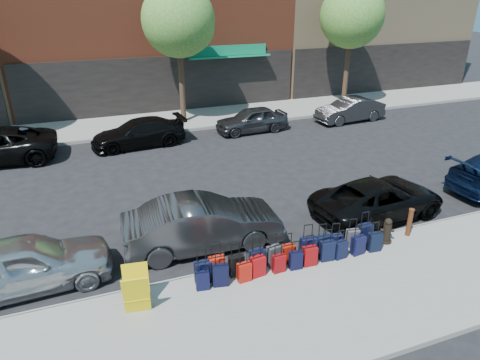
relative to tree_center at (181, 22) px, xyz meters
name	(u,v)px	position (x,y,z in m)	size (l,w,h in m)	color
ground	(231,194)	(-0.64, -9.50, -5.41)	(120.00, 120.00, 0.00)	black
sidewalk_near	(319,302)	(-0.64, -16.00, -5.34)	(60.00, 4.00, 0.15)	gray
sidewalk_far	(173,121)	(-0.64, 0.50, -5.34)	(60.00, 4.00, 0.15)	gray
curb_near	(283,257)	(-0.64, -13.98, -5.34)	(60.00, 0.08, 0.15)	gray
curb_far	(182,131)	(-0.64, -1.52, -5.34)	(60.00, 0.08, 0.15)	gray
tree_center	(181,22)	(0.00, 0.00, 0.00)	(3.80, 3.80, 7.27)	black
tree_right	(354,17)	(10.50, 0.00, 0.00)	(3.80, 3.80, 7.27)	black
suitcase_front_0	(203,272)	(-3.11, -14.34, -4.95)	(0.41, 0.23, 0.98)	black
suitcase_front_1	(217,267)	(-2.71, -14.28, -4.95)	(0.42, 0.24, 1.00)	#B41C0B
suitcase_front_2	(236,265)	(-2.20, -14.35, -4.97)	(0.40, 0.23, 0.94)	black
suitcase_front_3	(257,260)	(-1.60, -14.34, -4.95)	(0.43, 0.27, 0.99)	black
suitcase_front_4	(274,255)	(-1.09, -14.29, -4.97)	(0.43, 0.29, 0.95)	#333338
suitcase_front_5	(288,254)	(-0.69, -14.34, -4.98)	(0.38, 0.22, 0.90)	maroon
suitcase_front_6	(308,248)	(-0.07, -14.34, -4.93)	(0.46, 0.29, 1.05)	black
suitcase_front_7	(322,245)	(0.42, -14.29, -4.97)	(0.39, 0.22, 0.94)	black
suitcase_front_8	(335,243)	(0.81, -14.34, -4.98)	(0.41, 0.27, 0.91)	black
suitcase_front_9	(352,238)	(1.43, -14.27, -4.98)	(0.40, 0.26, 0.89)	#434248
suitcase_front_10	(365,234)	(1.85, -14.26, -4.94)	(0.43, 0.25, 1.03)	black
suitcase_back_0	(203,281)	(-3.19, -14.61, -5.01)	(0.36, 0.24, 0.79)	black
suitcase_back_1	(220,275)	(-2.72, -14.61, -4.97)	(0.44, 0.30, 0.95)	black
suitcase_back_2	(244,272)	(-2.09, -14.66, -5.00)	(0.37, 0.23, 0.84)	#B2140B
suitcase_back_3	(258,266)	(-1.69, -14.59, -4.98)	(0.41, 0.27, 0.92)	#9E0A0C
suitcase_back_4	(279,263)	(-1.10, -14.62, -5.01)	(0.35, 0.22, 0.81)	maroon
suitcase_back_5	(296,260)	(-0.61, -14.65, -5.00)	(0.36, 0.23, 0.83)	black
suitcase_back_6	(310,256)	(-0.18, -14.64, -4.98)	(0.39, 0.24, 0.91)	maroon
suitcase_back_7	(327,251)	(0.38, -14.60, -4.97)	(0.41, 0.27, 0.94)	black
suitcase_back_8	(341,250)	(0.79, -14.65, -4.99)	(0.38, 0.24, 0.86)	black
suitcase_back_9	(358,245)	(1.37, -14.65, -4.98)	(0.40, 0.26, 0.91)	black
suitcase_back_10	(375,242)	(1.91, -14.67, -4.98)	(0.40, 0.25, 0.91)	black
fire_hydrant	(387,231)	(2.52, -14.41, -4.90)	(0.40, 0.35, 0.79)	black
bollard	(410,222)	(3.39, -14.34, -4.80)	(0.17, 0.17, 0.90)	#38190C
display_rack	(136,290)	(-4.82, -14.78, -4.73)	(0.68, 0.74, 1.07)	yellow
car_near_0	(25,264)	(-7.32, -12.79, -4.69)	(1.71, 4.25, 1.45)	#BABCC1
car_near_1	(203,224)	(-2.56, -12.52, -4.64)	(1.62, 4.66, 1.53)	#363538
car_near_2	(379,199)	(3.43, -12.78, -4.76)	(2.15, 4.66, 1.29)	black
car_far_1	(139,133)	(-3.05, -2.89, -4.76)	(1.83, 4.51, 1.31)	black
car_far_2	(252,120)	(2.91, -2.73, -4.75)	(1.55, 3.86, 1.32)	#373739
car_far_3	(350,110)	(8.89, -2.89, -4.74)	(1.41, 4.06, 1.34)	#313133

